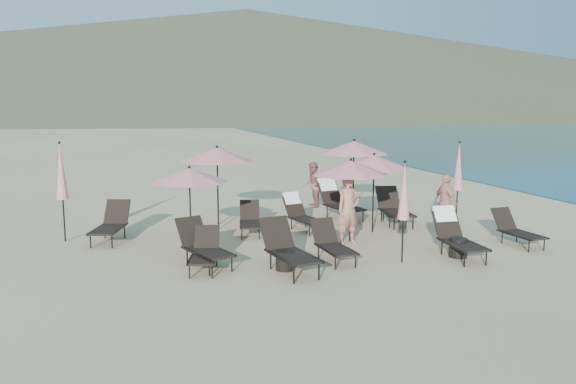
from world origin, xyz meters
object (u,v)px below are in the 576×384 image
object	(u,v)px
lounger_5	(516,229)
umbrella_open_0	(189,175)
lounger_7	(250,219)
umbrella_open_2	(374,162)
lounger_8	(301,213)
lounger_1	(203,245)
side_table_0	(285,260)
umbrella_closed_1	(459,167)
umbrella_open_3	(217,155)
umbrella_closed_0	(404,192)
lounger_3	(332,243)
lounger_4	(456,234)
umbrella_open_1	(351,168)
umbrella_open_4	(354,147)
lounger_9	(338,200)
lounger_11	(394,208)
side_table_1	(458,248)
lounger_0	(205,251)
lounger_2	(288,249)
lounger_10	(393,209)
beachgoer_b	(313,185)
beachgoer_c	(446,202)
lounger_6	(111,223)
umbrella_closed_2	(61,172)

from	to	relation	value
lounger_5	umbrella_open_0	xyz separation A→B (m)	(-8.04, 2.00, 1.43)
lounger_7	umbrella_open_2	world-z (taller)	umbrella_open_2
lounger_8	lounger_1	bearing A→B (deg)	-152.40
side_table_0	umbrella_closed_1	bearing A→B (deg)	25.64
umbrella_open_3	umbrella_closed_0	xyz separation A→B (m)	(3.40, -5.19, -0.47)
umbrella_open_0	lounger_3	bearing A→B (deg)	-34.99
lounger_4	umbrella_closed_1	world-z (taller)	umbrella_closed_1
umbrella_open_2	umbrella_closed_1	xyz separation A→B (m)	(2.73, 0.09, -0.24)
lounger_7	umbrella_closed_0	bearing A→B (deg)	-43.21
umbrella_open_1	umbrella_open_4	xyz separation A→B (m)	(1.49, 3.40, 0.25)
lounger_9	lounger_11	bearing A→B (deg)	-56.97
umbrella_closed_0	side_table_1	bearing A→B (deg)	1.68
lounger_11	lounger_5	bearing A→B (deg)	-53.11
lounger_3	side_table_0	world-z (taller)	lounger_3
lounger_8	umbrella_open_0	size ratio (longest dim) A/B	0.82
umbrella_open_1	side_table_1	bearing A→B (deg)	-48.37
lounger_0	umbrella_open_3	xyz separation A→B (m)	(1.00, 4.48, 1.70)
lounger_2	umbrella_open_1	xyz separation A→B (m)	(2.28, 2.09, 1.45)
lounger_4	umbrella_open_2	world-z (taller)	umbrella_open_2
lounger_7	lounger_10	distance (m)	4.49
beachgoer_b	side_table_1	bearing A→B (deg)	14.92
lounger_8	side_table_1	distance (m)	4.69
lounger_0	umbrella_open_0	world-z (taller)	umbrella_open_0
lounger_5	lounger_8	distance (m)	5.75
lounger_8	umbrella_open_2	distance (m)	2.53
umbrella_closed_0	umbrella_closed_1	xyz separation A→B (m)	(3.35, 3.08, 0.12)
lounger_11	umbrella_open_3	size ratio (longest dim) A/B	0.79
lounger_3	beachgoer_c	bearing A→B (deg)	23.76
umbrella_open_3	side_table_0	world-z (taller)	umbrella_open_3
lounger_6	lounger_7	xyz separation A→B (m)	(3.70, -0.19, -0.06)
lounger_6	umbrella_closed_2	size ratio (longest dim) A/B	0.69
lounger_0	lounger_1	size ratio (longest dim) A/B	0.86
umbrella_open_2	umbrella_open_4	distance (m)	2.62
lounger_1	lounger_5	size ratio (longest dim) A/B	1.19
umbrella_open_1	side_table_1	distance (m)	3.32
umbrella_open_2	beachgoer_b	bearing A→B (deg)	95.46
lounger_11	umbrella_open_2	xyz separation A→B (m)	(-1.09, -0.89, 1.50)
lounger_2	umbrella_closed_1	world-z (taller)	umbrella_closed_1
lounger_9	umbrella_closed_2	bearing A→B (deg)	175.58
lounger_11	umbrella_open_1	world-z (taller)	umbrella_open_1
umbrella_closed_1	umbrella_closed_2	xyz separation A→B (m)	(-10.94, 1.13, 0.08)
umbrella_open_2	side_table_0	bearing A→B (deg)	-139.79
lounger_4	lounger_7	world-z (taller)	lounger_4
lounger_8	beachgoer_b	bearing A→B (deg)	51.89
umbrella_open_3	umbrella_open_1	bearing A→B (deg)	-45.36
lounger_8	beachgoer_c	world-z (taller)	beachgoer_c
lounger_5	lounger_7	size ratio (longest dim) A/B	0.99
lounger_0	umbrella_open_0	size ratio (longest dim) A/B	0.76
lounger_6	lounger_1	bearing A→B (deg)	-39.00
lounger_9	side_table_1	distance (m)	5.27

